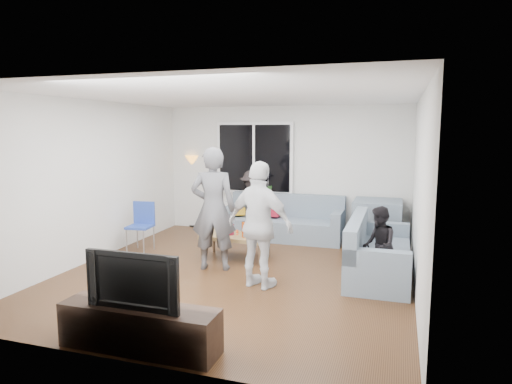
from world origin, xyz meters
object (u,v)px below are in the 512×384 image
(floor_lamp, at_px, (193,192))
(player_right, at_px, (260,225))
(side_chair, at_px, (140,227))
(spectator_back, at_px, (252,204))
(tv_console, at_px, (140,328))
(television, at_px, (138,278))
(sofa_right_section, at_px, (380,247))
(sofa_back_section, at_px, (284,218))
(spectator_right, at_px, (379,246))
(coffee_table, at_px, (236,246))
(player_left, at_px, (213,209))

(floor_lamp, height_order, player_right, player_right)
(side_chair, relative_size, spectator_back, 0.65)
(side_chair, relative_size, floor_lamp, 0.55)
(tv_console, bearing_deg, television, 0.00)
(side_chair, bearing_deg, sofa_right_section, -7.25)
(sofa_right_section, xyz_separation_m, spectator_back, (-2.54, 1.77, 0.24))
(player_right, distance_m, television, 2.12)
(tv_console, bearing_deg, sofa_back_section, 87.27)
(player_right, relative_size, spectator_right, 1.58)
(television, bearing_deg, side_chair, 121.96)
(sofa_right_section, distance_m, coffee_table, 2.34)
(player_right, distance_m, spectator_right, 1.68)
(television, bearing_deg, tv_console, 0.00)
(coffee_table, bearing_deg, sofa_back_section, 74.48)
(player_right, bearing_deg, television, 91.24)
(side_chair, bearing_deg, spectator_back, 41.78)
(coffee_table, relative_size, side_chair, 1.28)
(spectator_right, bearing_deg, sofa_back_section, -151.49)
(coffee_table, xyz_separation_m, television, (0.20, -3.23, 0.52))
(floor_lamp, relative_size, spectator_back, 1.17)
(sofa_back_section, xyz_separation_m, spectator_back, (-0.65, 0.03, 0.24))
(player_left, height_order, spectator_right, player_left)
(spectator_right, bearing_deg, side_chair, -109.94)
(sofa_back_section, height_order, coffee_table, sofa_back_section)
(coffee_table, xyz_separation_m, tv_console, (0.20, -3.23, 0.02))
(spectator_back, bearing_deg, player_right, -82.89)
(side_chair, relative_size, tv_console, 0.54)
(spectator_right, height_order, television, spectator_right)
(player_left, bearing_deg, player_right, 135.79)
(spectator_right, bearing_deg, tv_console, -51.85)
(floor_lamp, bearing_deg, sofa_right_section, -29.05)
(sofa_back_section, xyz_separation_m, player_left, (-0.55, -2.18, 0.51))
(sofa_back_section, bearing_deg, television, -92.73)
(coffee_table, xyz_separation_m, spectator_back, (-0.23, 1.57, 0.46))
(player_left, bearing_deg, tv_console, 84.32)
(side_chair, relative_size, television, 0.89)
(sofa_right_section, distance_m, spectator_right, 0.38)
(coffee_table, xyz_separation_m, player_right, (0.80, -1.20, 0.66))
(sofa_right_section, xyz_separation_m, player_right, (-1.52, -0.99, 0.43))
(sofa_back_section, xyz_separation_m, side_chair, (-2.18, -1.64, 0.01))
(sofa_back_section, relative_size, tv_console, 1.44)
(player_left, relative_size, spectator_back, 1.41)
(coffee_table, height_order, side_chair, side_chair)
(side_chair, xyz_separation_m, floor_lamp, (0.00, 2.15, 0.35))
(floor_lamp, bearing_deg, player_left, -58.77)
(player_right, distance_m, tv_console, 2.21)
(sofa_right_section, height_order, player_right, player_right)
(spectator_right, distance_m, spectator_back, 3.32)
(player_right, xyz_separation_m, spectator_back, (-1.02, 2.77, -0.20))
(sofa_back_section, distance_m, side_chair, 2.73)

